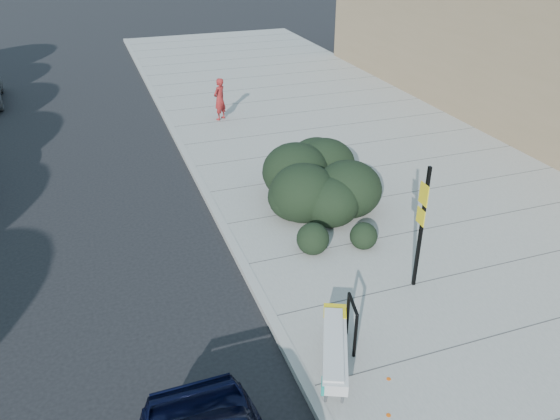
% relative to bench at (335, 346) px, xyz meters
% --- Properties ---
extents(ground, '(120.00, 120.00, 0.00)m').
position_rel_bench_xyz_m(ground, '(-0.60, 1.71, -0.65)').
color(ground, black).
rests_on(ground, ground).
extents(sidewalk_near, '(11.20, 50.00, 0.15)m').
position_rel_bench_xyz_m(sidewalk_near, '(5.00, 6.71, -0.58)').
color(sidewalk_near, gray).
rests_on(sidewalk_near, ground).
extents(curb_near, '(0.22, 50.00, 0.17)m').
position_rel_bench_xyz_m(curb_near, '(-0.60, 6.71, -0.57)').
color(curb_near, '#9E9E99').
rests_on(curb_near, ground).
extents(bench, '(1.28, 2.09, 0.64)m').
position_rel_bench_xyz_m(bench, '(0.00, 0.00, 0.00)').
color(bench, gray).
rests_on(bench, sidewalk_near).
extents(bike_rack, '(0.20, 0.67, 1.00)m').
position_rel_bench_xyz_m(bike_rack, '(0.55, 0.44, 0.10)').
color(bike_rack, black).
rests_on(bike_rack, sidewalk_near).
extents(sign_post, '(0.11, 0.33, 2.86)m').
position_rel_bench_xyz_m(sign_post, '(2.71, 1.71, 1.11)').
color(sign_post, black).
rests_on(sign_post, sidewalk_near).
extents(hedge, '(3.84, 5.10, 1.72)m').
position_rel_bench_xyz_m(hedge, '(2.19, 5.71, 0.35)').
color(hedge, black).
rests_on(hedge, sidewalk_near).
extents(pedestrian, '(0.72, 0.69, 1.65)m').
position_rel_bench_xyz_m(pedestrian, '(1.42, 13.96, 0.32)').
color(pedestrian, maroon).
rests_on(pedestrian, sidewalk_near).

